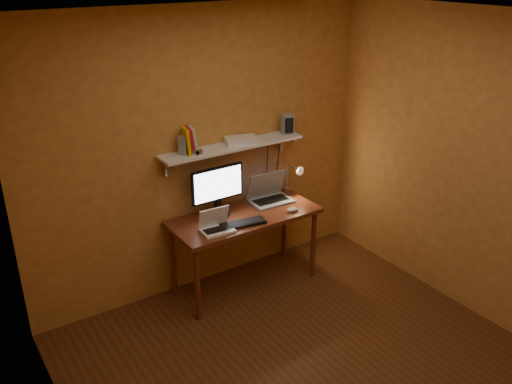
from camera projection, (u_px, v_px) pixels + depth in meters
room at (317, 218)px, 3.68m from camera, size 3.44×3.24×2.64m
desk at (245, 223)px, 5.03m from camera, size 1.40×0.60×0.75m
wall_shelf at (233, 146)px, 4.90m from camera, size 1.40×0.25×0.21m
monitor at (218, 188)px, 4.89m from camera, size 0.52×0.22×0.47m
laptop at (269, 193)px, 5.26m from camera, size 0.41×0.31×0.29m
netbook at (216, 224)px, 4.69m from camera, size 0.29×0.22×0.21m
keyboard at (243, 223)px, 4.81m from camera, size 0.43×0.21×0.02m
mouse at (293, 210)px, 5.05m from camera, size 0.12×0.10×0.04m
desk_lamp at (294, 175)px, 5.34m from camera, size 0.09×0.23×0.38m
speaker_left at (185, 145)px, 4.63m from camera, size 0.12×0.12×0.16m
speaker_right at (287, 124)px, 5.16m from camera, size 0.13×0.13×0.19m
books at (190, 141)px, 4.64m from camera, size 0.15×0.16×0.23m
shelf_camera at (197, 152)px, 4.62m from camera, size 0.09×0.05×0.05m
router at (241, 140)px, 4.94m from camera, size 0.33×0.27×0.05m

